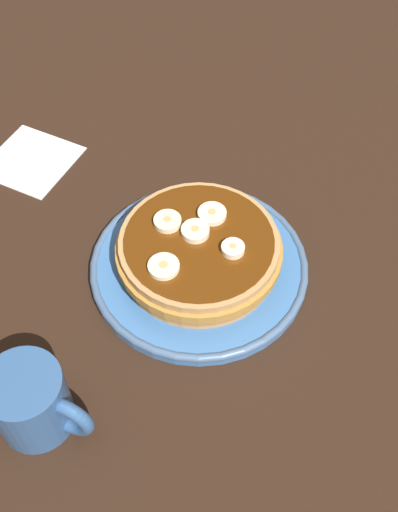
% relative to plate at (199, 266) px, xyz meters
% --- Properties ---
extents(ground_plane, '(1.40, 1.40, 0.03)m').
position_rel_plate_xyz_m(ground_plane, '(0.00, 0.00, -0.02)').
color(ground_plane, black).
extents(plate, '(0.26, 0.26, 0.02)m').
position_rel_plate_xyz_m(plate, '(0.00, 0.00, 0.00)').
color(plate, '#3F72B2').
rests_on(plate, ground_plane).
extents(pancake_stack, '(0.19, 0.19, 0.04)m').
position_rel_plate_xyz_m(pancake_stack, '(0.00, -0.00, 0.03)').
color(pancake_stack, tan).
rests_on(pancake_stack, plate).
extents(banana_slice_0, '(0.03, 0.03, 0.01)m').
position_rel_plate_xyz_m(banana_slice_0, '(-0.01, 0.01, 0.05)').
color(banana_slice_0, '#F8E6C0').
rests_on(banana_slice_0, pancake_stack).
extents(banana_slice_1, '(0.03, 0.03, 0.01)m').
position_rel_plate_xyz_m(banana_slice_1, '(-0.04, 0.01, 0.05)').
color(banana_slice_1, '#F7E7BA').
rests_on(banana_slice_1, pancake_stack).
extents(banana_slice_2, '(0.03, 0.03, 0.01)m').
position_rel_plate_xyz_m(banana_slice_2, '(0.04, 0.00, 0.05)').
color(banana_slice_2, '#FEE8C4').
rests_on(banana_slice_2, pancake_stack).
extents(banana_slice_3, '(0.03, 0.03, 0.01)m').
position_rel_plate_xyz_m(banana_slice_3, '(0.00, 0.04, 0.05)').
color(banana_slice_3, '#FEE8C1').
rests_on(banana_slice_3, pancake_stack).
extents(banana_slice_4, '(0.03, 0.03, 0.01)m').
position_rel_plate_xyz_m(banana_slice_4, '(-0.02, -0.05, 0.05)').
color(banana_slice_4, '#F6EBBF').
rests_on(banana_slice_4, pancake_stack).
extents(coffee_mug, '(0.11, 0.08, 0.08)m').
position_rel_plate_xyz_m(coffee_mug, '(-0.08, -0.23, 0.03)').
color(coffee_mug, '#33598C').
rests_on(coffee_mug, ground_plane).
extents(napkin, '(0.12, 0.12, 0.00)m').
position_rel_plate_xyz_m(napkin, '(-0.28, 0.08, -0.01)').
color(napkin, white).
rests_on(napkin, ground_plane).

